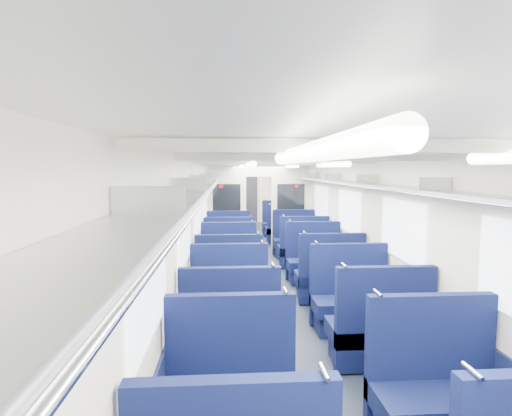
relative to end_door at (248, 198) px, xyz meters
name	(u,v)px	position (x,y,z in m)	size (l,w,h in m)	color
floor	(271,280)	(0.00, -8.94, -1.00)	(2.80, 18.00, 0.01)	black
ceiling	(271,161)	(0.00, -8.94, 1.35)	(2.80, 18.00, 0.01)	white
wall_left	(199,222)	(-1.40, -8.94, 0.18)	(0.02, 18.00, 2.35)	beige
dado_left	(201,264)	(-1.39, -8.94, -0.65)	(0.03, 17.90, 0.70)	#101738
wall_right	(341,221)	(1.40, -8.94, 0.18)	(0.02, 18.00, 2.35)	beige
dado_right	(339,261)	(1.39, -8.94, -0.65)	(0.03, 17.90, 0.70)	#101738
wall_far	(248,194)	(0.00, 0.06, 0.18)	(2.80, 0.02, 2.35)	beige
luggage_rack_left	(209,181)	(-1.21, -8.94, 0.97)	(0.36, 17.40, 0.18)	#B2B5BA
luggage_rack_right	(332,181)	(1.21, -8.94, 0.97)	(0.36, 17.40, 0.18)	#B2B5BA
windows	(274,211)	(0.00, -9.40, 0.42)	(2.78, 15.60, 0.75)	white
ceiling_fittings	(273,164)	(0.00, -9.20, 1.29)	(2.70, 16.06, 0.11)	silver
end_door	(248,198)	(0.00, 0.00, 0.00)	(0.75, 0.06, 2.00)	black
bulkhead	(259,205)	(0.00, -5.77, 0.23)	(2.80, 0.10, 2.35)	silver
seat_6	(231,396)	(-0.83, -13.75, -0.63)	(1.08, 0.60, 1.20)	#0E1743
seat_7	(437,397)	(0.83, -13.87, -0.63)	(1.08, 0.60, 1.20)	#0E1743
seat_8	(230,335)	(-0.83, -12.51, -0.63)	(1.08, 0.60, 1.20)	#0E1743
seat_9	(379,334)	(0.83, -12.59, -0.63)	(1.08, 0.60, 1.20)	#0E1743
seat_10	(230,303)	(-0.83, -11.44, -0.63)	(1.08, 0.60, 1.20)	#0E1743
seat_11	(351,303)	(0.83, -11.54, -0.63)	(1.08, 0.60, 1.20)	#0E1743
seat_12	(229,282)	(-0.83, -10.34, -0.63)	(1.08, 0.60, 1.20)	#0E1743
seat_13	(329,280)	(0.83, -10.34, -0.63)	(1.08, 0.60, 1.20)	#0E1743
seat_14	(229,264)	(-0.83, -9.12, -0.63)	(1.08, 0.60, 1.20)	#0E1743
seat_15	(314,263)	(0.83, -9.15, -0.63)	(1.08, 0.60, 1.20)	#0E1743
seat_16	(229,252)	(-0.83, -7.97, -0.63)	(1.08, 0.60, 1.20)	#0E1743
seat_17	(303,251)	(0.83, -7.94, -0.63)	(1.08, 0.60, 1.20)	#0E1743
seat_18	(229,244)	(-0.83, -6.95, -0.63)	(1.08, 0.60, 1.20)	#0E1743
seat_19	(294,242)	(0.83, -6.77, -0.63)	(1.08, 0.60, 1.20)	#0E1743
seat_20	(229,231)	(-0.83, -4.89, -0.63)	(1.08, 0.60, 1.20)	#0E1743
seat_21	(284,231)	(0.83, -4.91, -0.63)	(1.08, 0.60, 1.20)	#0E1743
seat_22	(228,226)	(-0.83, -3.71, -0.63)	(1.08, 0.60, 1.20)	#0E1743
seat_23	(279,225)	(0.83, -3.61, -0.63)	(1.08, 0.60, 1.20)	#0E1743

